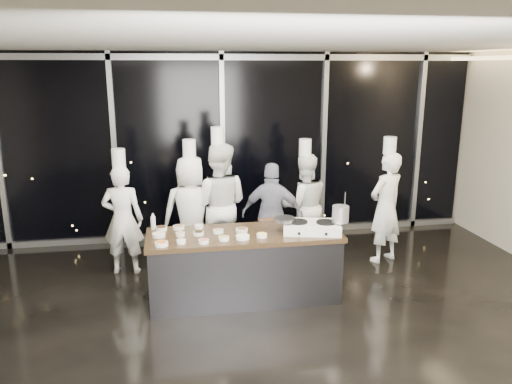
# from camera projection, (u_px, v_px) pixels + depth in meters

# --- Properties ---
(ground) EXTENTS (9.00, 9.00, 0.00)m
(ground) POSITION_uv_depth(u_px,v_px,m) (256.00, 333.00, 5.70)
(ground) COLOR black
(ground) RESTS_ON ground
(room_shell) EXTENTS (9.02, 7.02, 3.21)m
(room_shell) POSITION_uv_depth(u_px,v_px,m) (272.00, 137.00, 5.18)
(room_shell) COLOR #BEB6A2
(room_shell) RESTS_ON ground
(window_wall) EXTENTS (8.90, 0.11, 3.20)m
(window_wall) POSITION_uv_depth(u_px,v_px,m) (222.00, 147.00, 8.59)
(window_wall) COLOR black
(window_wall) RESTS_ON ground
(demo_counter) EXTENTS (2.46, 0.86, 0.90)m
(demo_counter) POSITION_uv_depth(u_px,v_px,m) (244.00, 266.00, 6.45)
(demo_counter) COLOR #333338
(demo_counter) RESTS_ON ground
(stove) EXTENTS (0.80, 0.60, 0.14)m
(stove) POSITION_uv_depth(u_px,v_px,m) (312.00, 227.00, 6.37)
(stove) COLOR white
(stove) RESTS_ON demo_counter
(frying_pan) EXTENTS (0.49, 0.33, 0.05)m
(frying_pan) POSITION_uv_depth(u_px,v_px,m) (284.00, 219.00, 6.36)
(frying_pan) COLOR slate
(frying_pan) RESTS_ON stove
(stock_pot) EXTENTS (0.25, 0.25, 0.21)m
(stock_pot) POSITION_uv_depth(u_px,v_px,m) (340.00, 214.00, 6.30)
(stock_pot) COLOR #BBBBBE
(stock_pot) RESTS_ON stove
(prep_bowls) EXTENTS (1.41, 0.74, 0.05)m
(prep_bowls) POSITION_uv_depth(u_px,v_px,m) (201.00, 234.00, 6.22)
(prep_bowls) COLOR white
(prep_bowls) RESTS_ON demo_counter
(squeeze_bottle) EXTENTS (0.06, 0.06, 0.23)m
(squeeze_bottle) POSITION_uv_depth(u_px,v_px,m) (153.00, 221.00, 6.45)
(squeeze_bottle) COLOR silver
(squeeze_bottle) RESTS_ON demo_counter
(chef_far_left) EXTENTS (0.63, 0.46, 1.84)m
(chef_far_left) POSITION_uv_depth(u_px,v_px,m) (123.00, 218.00, 7.19)
(chef_far_left) COLOR white
(chef_far_left) RESTS_ON ground
(chef_left) EXTENTS (0.86, 0.58, 1.94)m
(chef_left) POSITION_uv_depth(u_px,v_px,m) (191.00, 211.00, 7.39)
(chef_left) COLOR white
(chef_left) RESTS_ON ground
(chef_center) EXTENTS (1.06, 0.91, 2.11)m
(chef_center) POSITION_uv_depth(u_px,v_px,m) (219.00, 204.00, 7.46)
(chef_center) COLOR white
(chef_center) RESTS_ON ground
(guest) EXTENTS (1.00, 0.66, 1.58)m
(guest) POSITION_uv_depth(u_px,v_px,m) (272.00, 215.00, 7.48)
(guest) COLOR #16193C
(guest) RESTS_ON ground
(chef_right) EXTENTS (0.82, 0.65, 1.88)m
(chef_right) POSITION_uv_depth(u_px,v_px,m) (304.00, 205.00, 7.84)
(chef_right) COLOR white
(chef_right) RESTS_ON ground
(chef_side) EXTENTS (0.74, 0.64, 1.94)m
(chef_side) POSITION_uv_depth(u_px,v_px,m) (386.00, 206.00, 7.63)
(chef_side) COLOR white
(chef_side) RESTS_ON ground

